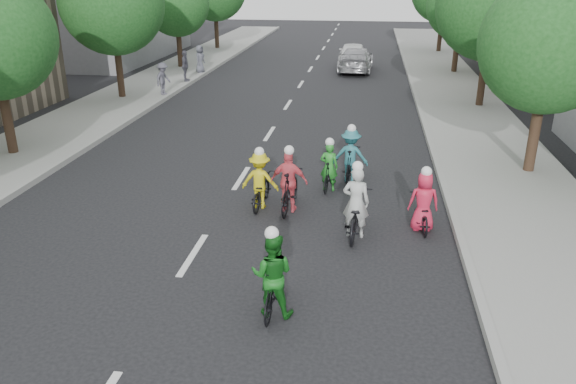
% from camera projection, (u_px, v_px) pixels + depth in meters
% --- Properties ---
extents(ground, '(120.00, 120.00, 0.00)m').
position_uv_depth(ground, '(193.00, 255.00, 12.66)').
color(ground, black).
rests_on(ground, ground).
extents(sidewalk_left, '(4.00, 80.00, 0.15)m').
position_uv_depth(sidewalk_left, '(77.00, 124.00, 22.88)').
color(sidewalk_left, gray).
rests_on(sidewalk_left, ground).
extents(curb_left, '(0.18, 80.00, 0.18)m').
position_uv_depth(curb_left, '(122.00, 126.00, 22.61)').
color(curb_left, '#999993').
rests_on(curb_left, ground).
extents(sidewalk_right, '(4.00, 80.00, 0.15)m').
position_uv_depth(sidewalk_right, '(482.00, 140.00, 20.76)').
color(sidewalk_right, gray).
rests_on(sidewalk_right, ground).
extents(curb_right, '(0.18, 80.00, 0.18)m').
position_uv_depth(curb_right, '(428.00, 138.00, 21.01)').
color(curb_right, '#999993').
rests_on(curb_right, ground).
extents(tree_l_3, '(4.80, 4.80, 6.93)m').
position_uv_depth(tree_l_3, '(112.00, 2.00, 25.84)').
color(tree_l_3, black).
rests_on(tree_l_3, ground).
extents(tree_l_4, '(4.00, 4.00, 5.97)m').
position_uv_depth(tree_l_4, '(176.00, 3.00, 34.31)').
color(tree_l_4, black).
rests_on(tree_l_4, ground).
extents(tree_r_0, '(4.00, 4.00, 5.97)m').
position_uv_depth(tree_r_0, '(549.00, 45.00, 16.08)').
color(tree_r_0, black).
rests_on(tree_r_0, ground).
extents(tree_r_1, '(4.80, 4.80, 6.93)m').
position_uv_depth(tree_r_1, '(492.00, 5.00, 24.14)').
color(tree_r_1, black).
rests_on(tree_r_1, ground).
extents(tree_r_2, '(4.00, 4.00, 5.97)m').
position_uv_depth(tree_r_2, '(461.00, 5.00, 32.61)').
color(tree_r_2, black).
rests_on(tree_r_2, ground).
extents(cyclist_0, '(0.58, 1.51, 1.57)m').
position_uv_depth(cyclist_0, '(329.00, 171.00, 16.20)').
color(cyclist_0, black).
rests_on(cyclist_0, ground).
extents(cyclist_1, '(1.09, 1.76, 1.77)m').
position_uv_depth(cyclist_1, '(350.00, 159.00, 16.80)').
color(cyclist_1, black).
rests_on(cyclist_1, ground).
extents(cyclist_2, '(0.82, 1.99, 1.90)m').
position_uv_depth(cyclist_2, '(356.00, 211.00, 13.39)').
color(cyclist_2, black).
rests_on(cyclist_2, ground).
extents(cyclist_3, '(0.81, 1.60, 1.79)m').
position_uv_depth(cyclist_3, '(273.00, 280.00, 10.32)').
color(cyclist_3, black).
rests_on(cyclist_3, ground).
extents(cyclist_4, '(1.00, 1.91, 1.82)m').
position_uv_depth(cyclist_4, '(289.00, 186.00, 14.74)').
color(cyclist_4, black).
rests_on(cyclist_4, ground).
extents(cyclist_5, '(1.03, 1.69, 1.69)m').
position_uv_depth(cyclist_5, '(260.00, 185.00, 14.99)').
color(cyclist_5, black).
rests_on(cyclist_5, ground).
extents(cyclist_6, '(0.76, 1.58, 1.65)m').
position_uv_depth(cyclist_6, '(423.00, 207.00, 13.71)').
color(cyclist_6, black).
rests_on(cyclist_6, ground).
extents(follow_car_lead, '(2.19, 5.03, 1.44)m').
position_uv_depth(follow_car_lead, '(356.00, 59.00, 34.66)').
color(follow_car_lead, '#A7A7AB').
rests_on(follow_car_lead, ground).
extents(follow_car_trail, '(1.89, 4.54, 1.54)m').
position_uv_depth(follow_car_trail, '(353.00, 54.00, 36.52)').
color(follow_car_trail, white).
rests_on(follow_car_trail, ground).
extents(spectator_0, '(0.83, 1.13, 1.57)m').
position_uv_depth(spectator_0, '(163.00, 79.00, 27.55)').
color(spectator_0, '#545360').
rests_on(spectator_0, sidewalk_left).
extents(spectator_1, '(0.60, 1.04, 1.67)m').
position_uv_depth(spectator_1, '(185.00, 66.00, 30.74)').
color(spectator_1, '#52515E').
rests_on(spectator_1, sidewalk_left).
extents(spectator_2, '(0.65, 0.87, 1.60)m').
position_uv_depth(spectator_2, '(200.00, 59.00, 33.34)').
color(spectator_2, '#535561').
rests_on(spectator_2, sidewalk_left).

